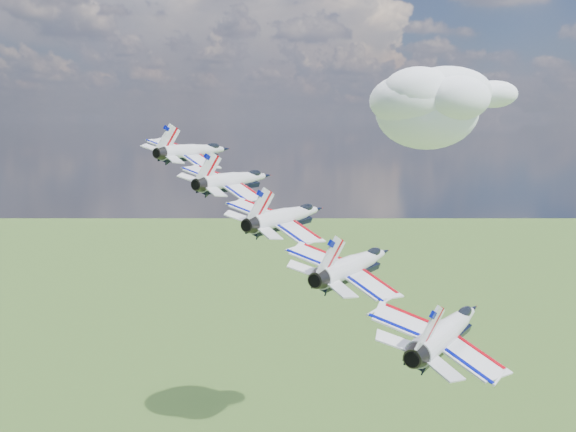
% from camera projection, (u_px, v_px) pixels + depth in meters
% --- Properties ---
extents(cloud_far, '(52.66, 41.38, 20.69)m').
position_uv_depth(cloud_far, '(456.00, 101.00, 228.55)').
color(cloud_far, white).
extents(jet_0, '(17.80, 19.93, 8.28)m').
position_uv_depth(jet_0, '(196.00, 151.00, 92.25)').
color(jet_0, white).
extents(jet_1, '(17.80, 19.93, 8.28)m').
position_uv_depth(jet_1, '(236.00, 180.00, 82.46)').
color(jet_1, white).
extents(jet_2, '(17.80, 19.93, 8.28)m').
position_uv_depth(jet_2, '(288.00, 216.00, 72.66)').
color(jet_2, white).
extents(jet_3, '(17.80, 19.93, 8.28)m').
position_uv_depth(jet_3, '(356.00, 264.00, 62.86)').
color(jet_3, silver).
extents(jet_4, '(17.80, 19.93, 8.28)m').
position_uv_depth(jet_4, '(448.00, 329.00, 53.07)').
color(jet_4, white).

